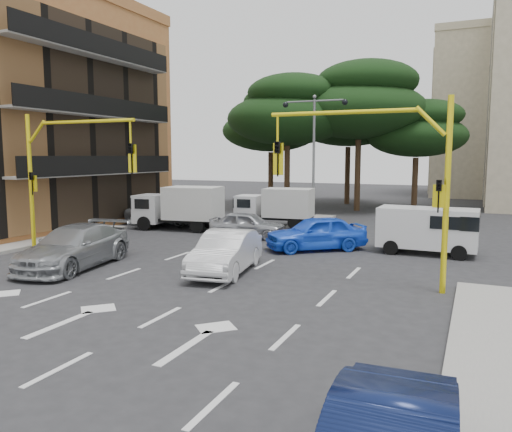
{
  "coord_description": "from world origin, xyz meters",
  "views": [
    {
      "loc": [
        9.44,
        -14.05,
        4.23
      ],
      "look_at": [
        0.68,
        5.63,
        1.6
      ],
      "focal_mm": 35.0,
      "sensor_mm": 36.0,
      "label": 1
    }
  ],
  "objects": [
    {
      "name": "box_truck_a",
      "position": [
        -6.11,
        10.0,
        1.24
      ],
      "size": [
        5.27,
        2.78,
        2.47
      ],
      "primitive_type": null,
      "rotation": [
        0.0,
        0.0,
        1.71
      ],
      "color": "silver",
      "rests_on": "ground"
    },
    {
      "name": "pine_right",
      "position": [
        5.06,
        25.96,
        6.22
      ],
      "size": [
        7.49,
        7.49,
        8.37
      ],
      "color": "#382616",
      "rests_on": "ground"
    },
    {
      "name": "pine_back",
      "position": [
        -0.94,
        28.96,
        7.6
      ],
      "size": [
        9.15,
        9.15,
        10.23
      ],
      "color": "#382616",
      "rests_on": "ground"
    },
    {
      "name": "ground",
      "position": [
        0.0,
        0.0,
        0.0
      ],
      "size": [
        120.0,
        120.0,
        0.0
      ],
      "primitive_type": "plane",
      "color": "#28282B",
      "rests_on": "ground"
    },
    {
      "name": "car_silver_wagon",
      "position": [
        -4.4,
        0.11,
        0.79
      ],
      "size": [
        3.02,
        5.71,
        1.58
      ],
      "primitive_type": "imported",
      "rotation": [
        0.0,
        0.0,
        0.16
      ],
      "color": "#95999D",
      "rests_on": "ground"
    },
    {
      "name": "car_silver_cross_a",
      "position": [
        -8.0,
        11.5,
        0.69
      ],
      "size": [
        5.16,
        2.78,
        1.37
      ],
      "primitive_type": "imported",
      "rotation": [
        0.0,
        0.0,
        1.68
      ],
      "color": "gray",
      "rests_on": "ground"
    },
    {
      "name": "pine_left_far",
      "position": [
        -6.94,
        25.96,
        6.91
      ],
      "size": [
        8.32,
        8.32,
        9.3
      ],
      "color": "#382616",
      "rests_on": "ground"
    },
    {
      "name": "box_truck_b",
      "position": [
        -1.6,
        13.52,
        1.14
      ],
      "size": [
        4.83,
        2.45,
        2.28
      ],
      "primitive_type": null,
      "rotation": [
        0.0,
        0.0,
        1.68
      ],
      "color": "silver",
      "rests_on": "ground"
    },
    {
      "name": "signal_mast_right",
      "position": [
        6.8,
        1.99,
        3.88
      ],
      "size": [
        5.79,
        0.37,
        6.0
      ],
      "color": "yellow",
      "rests_on": "ground"
    },
    {
      "name": "car_blue_compact",
      "position": [
        2.91,
        7.21,
        0.77
      ],
      "size": [
        4.67,
        4.21,
        1.54
      ],
      "primitive_type": "imported",
      "rotation": [
        0.0,
        0.0,
        -0.91
      ],
      "color": "blue",
      "rests_on": "ground"
    },
    {
      "name": "car_white_hatch",
      "position": [
        1.24,
        1.68,
        0.75
      ],
      "size": [
        2.32,
        4.76,
        1.5
      ],
      "primitive_type": "imported",
      "rotation": [
        0.0,
        0.0,
        0.17
      ],
      "color": "silver",
      "rests_on": "ground"
    },
    {
      "name": "pine_left_near",
      "position": [
        -3.94,
        21.96,
        7.6
      ],
      "size": [
        9.15,
        9.15,
        10.23
      ],
      "color": "#382616",
      "rests_on": "ground"
    },
    {
      "name": "street_lamp_center",
      "position": [
        0.0,
        16.0,
        5.43
      ],
      "size": [
        4.16,
        0.36,
        7.77
      ],
      "color": "slate",
      "rests_on": "median_strip"
    },
    {
      "name": "median_strip",
      "position": [
        0.0,
        16.0,
        0.07
      ],
      "size": [
        1.4,
        6.0,
        0.15
      ],
      "primitive_type": "cube",
      "color": "gray",
      "rests_on": "ground"
    },
    {
      "name": "van_white",
      "position": [
        7.55,
        8.3,
        1.02
      ],
      "size": [
        4.11,
        1.94,
        2.03
      ],
      "primitive_type": null,
      "rotation": [
        0.0,
        0.0,
        -1.6
      ],
      "color": "silver",
      "rests_on": "ground"
    },
    {
      "name": "car_silver_cross_b",
      "position": [
        -1.3,
        9.0,
        0.68
      ],
      "size": [
        4.12,
        2.03,
        1.35
      ],
      "primitive_type": "imported",
      "rotation": [
        0.0,
        0.0,
        1.68
      ],
      "color": "#A0A2A8",
      "rests_on": "ground"
    },
    {
      "name": "pine_center",
      "position": [
        1.06,
        23.96,
        8.3
      ],
      "size": [
        9.98,
        9.98,
        11.16
      ],
      "color": "#382616",
      "rests_on": "ground"
    },
    {
      "name": "signal_mast_left",
      "position": [
        -6.8,
        1.99,
        3.88
      ],
      "size": [
        5.79,
        0.37,
        6.0
      ],
      "color": "yellow",
      "rests_on": "ground"
    }
  ]
}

